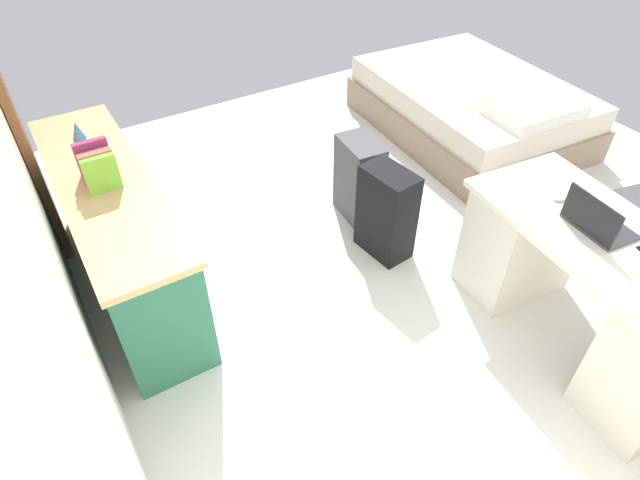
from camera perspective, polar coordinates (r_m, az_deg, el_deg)
name	(u,v)px	position (r m, az deg, el deg)	size (l,w,h in m)	color
ground_plane	(421,244)	(3.71, 10.79, -0.43)	(5.33, 5.33, 0.00)	silver
wall_back	(10,193)	(2.28, -30.42, 4.36)	(4.21, 0.10, 2.53)	white
door_wooden	(2,90)	(3.79, -31.06, 13.65)	(0.88, 0.05, 2.04)	brown
desk	(587,290)	(3.13, 26.80, -4.86)	(1.50, 0.81, 0.75)	silver
credenza	(120,235)	(3.34, -20.75, 0.55)	(1.80, 0.48, 0.78)	#28664C
bed	(471,107)	(4.97, 15.95, 13.62)	(2.00, 1.53, 0.58)	gray
suitcase_black	(386,213)	(3.44, 7.16, 2.94)	(0.36, 0.22, 0.63)	black
suitcase_spare_grey	(359,179)	(3.75, 4.21, 6.53)	(0.36, 0.22, 0.60)	#4C4C51
laptop	(596,222)	(2.91, 27.64, 1.73)	(0.33, 0.25, 0.21)	#333338
computer_mouse	(561,197)	(3.07, 24.55, 4.26)	(0.06, 0.10, 0.03)	white
book_row	(97,165)	(3.06, -22.89, 7.43)	(0.23, 0.17, 0.24)	#77BE36
figurine_small	(77,131)	(3.54, -24.71, 10.66)	(0.08, 0.08, 0.11)	#4C7FBF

